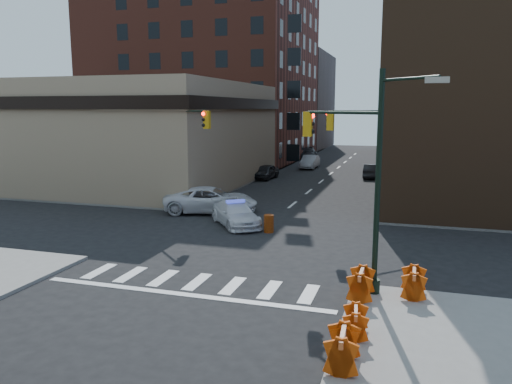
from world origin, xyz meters
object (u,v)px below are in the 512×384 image
Objects in this scene: parked_car_enear at (372,171)px; barricade_se_a at (414,283)px; parked_car_wfar at (310,162)px; police_car at (236,214)px; barrel_bank at (198,205)px; barrel_road at (269,224)px; barricade_nw_a at (173,200)px; pedestrian_a at (169,189)px; pedestrian_b at (165,189)px; pickup at (211,200)px; parked_car_wnear at (265,172)px.

barricade_se_a is (3.82, -32.28, -0.04)m from parked_car_enear.
parked_car_wfar is 39.92m from barricade_se_a.
police_car is 4.53m from barrel_bank.
parked_car_wfar is 4.63× the size of barrel_road.
barricade_nw_a is (-5.65, 3.23, -0.04)m from police_car.
barrel_bank is (-3.60, 2.74, -0.20)m from police_car.
pedestrian_a reaches higher than parked_car_enear.
pedestrian_b is (-13.02, -18.70, 0.47)m from parked_car_enear.
parked_car_enear is 22.79m from pedestrian_b.
pedestrian_b is (-0.23, -0.13, 0.03)m from pedestrian_a.
pedestrian_b reaches higher than barrel_bank.
pedestrian_b reaches higher than pickup.
barricade_se_a is at bearing -46.65° from barrel_road.
parked_car_wfar is at bearing 114.11° from pedestrian_a.
parked_car_enear reaches higher than barrel_bank.
barrel_bank is 2.11m from barricade_nw_a.
parked_car_enear is (6.15, 23.14, -0.00)m from police_car.
parked_car_wfar is 26.31m from barricade_nw_a.
barrel_road is at bearing 4.44° from pedestrian_a.
barricade_nw_a is at bearing 111.99° from police_car.
pedestrian_b is (-3.16, -14.82, 0.45)m from parked_car_wnear.
police_car is 3.55× the size of barricade_nw_a.
parked_car_wnear is at bearing 115.20° from pedestrian_a.
pedestrian_b is at bearing -96.65° from parked_car_wnear.
pedestrian_a is 0.27m from pedestrian_b.
barricade_se_a is 19.92m from barricade_nw_a.
barricade_nw_a reaches higher than barricade_se_a.
pedestrian_a is at bearing -95.89° from parked_car_wnear.
pickup is 6.28× the size of barrel_bank.
barrel_bank is at bearing 5.41° from pedestrian_a.
parked_car_wnear reaches higher than barricade_se_a.
parked_car_wnear is (-3.71, 19.26, 0.01)m from police_car.
barrel_bank is 18.04m from barricade_se_a.
pickup reaches higher than parked_car_wnear.
parked_car_wnear is at bearing 86.11° from barricade_nw_a.
parked_car_wnear is 10.21m from parked_car_wfar.
parked_car_enear is 2.06× the size of pedestrian_b.
barricade_se_a is (9.97, -9.14, -0.04)m from police_car.
barricade_nw_a is (-4.39, -25.94, -0.10)m from parked_car_wfar.
pickup is at bearing 141.89° from barrel_road.
pedestrian_b is at bearing 149.21° from barrel_road.
parked_car_wfar reaches higher than barricade_se_a.
barrel_bank is (-5.93, 3.78, -0.01)m from barrel_road.
police_car is at bearing -87.26° from parked_car_wfar.
police_car is at bearing -37.24° from barrel_bank.
parked_car_wfar is at bearing 84.92° from barrel_bank.
barricade_se_a is (7.65, -8.10, 0.15)m from barrel_road.
barricade_se_a is at bearing -35.41° from barricade_nw_a.
pedestrian_a is at bearing 24.62° from pedestrian_b.
pedestrian_b is 1.80m from barricade_nw_a.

